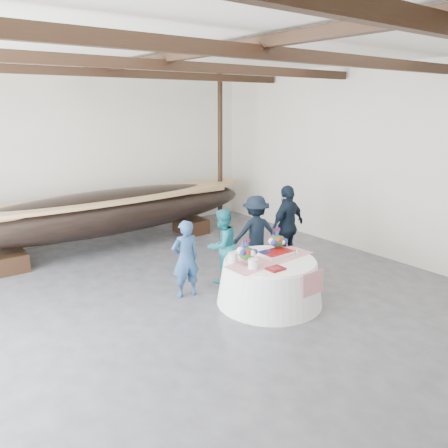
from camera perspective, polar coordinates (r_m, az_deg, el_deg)
floor at (r=7.83m, az=-0.62°, el=-11.94°), size 10.00×12.00×0.01m
wall_back at (r=12.37m, az=-17.68°, el=8.48°), size 10.00×0.02×4.50m
wall_right at (r=10.79m, az=21.34°, el=7.22°), size 0.02×12.00×4.50m
ceiling at (r=7.01m, az=-0.74°, el=22.82°), size 10.00×12.00×0.01m
pavilion_structure at (r=7.62m, az=-4.51°, el=18.43°), size 9.80×11.76×4.50m
longboat_display at (r=11.35m, az=-14.78°, el=1.54°), size 8.12×1.62×1.52m
banquet_table at (r=8.22m, az=5.97°, el=-7.41°), size 1.96×1.96×0.84m
tabletop_items at (r=8.08m, az=5.23°, el=-3.47°), size 1.84×0.97×0.40m
guest_woman_blue at (r=8.35m, az=-5.06°, el=-4.54°), size 0.60×0.44×1.51m
guest_woman_teal at (r=9.00m, az=-0.27°, el=-2.85°), size 0.84×0.70×1.55m
guest_man_left at (r=9.72m, az=4.14°, el=-1.13°), size 1.23×0.96×1.67m
guest_man_right at (r=9.94m, az=8.26°, el=-0.27°), size 1.15×0.62×1.87m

